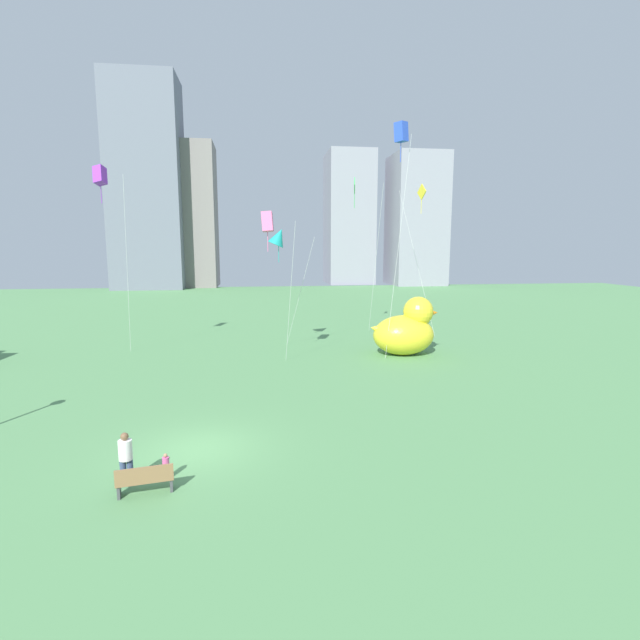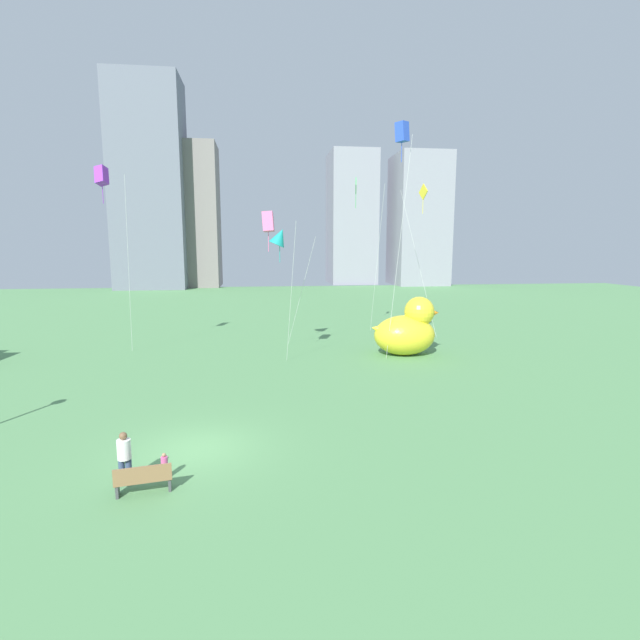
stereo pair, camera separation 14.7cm
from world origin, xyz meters
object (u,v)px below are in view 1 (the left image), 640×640
at_px(person_adult, 126,456).
at_px(kite_yellow, 421,199).
at_px(kite_purple, 100,177).
at_px(giant_inflatable_duck, 406,330).
at_px(kite_green, 356,193).
at_px(kite_pink, 268,222).
at_px(park_bench, 145,479).
at_px(person_child, 166,465).
at_px(kite_blue, 401,134).
at_px(kite_teal, 279,237).

distance_m(person_adult, kite_yellow, 30.81).
height_order(person_adult, kite_purple, kite_purple).
height_order(giant_inflatable_duck, kite_yellow, kite_yellow).
xyz_separation_m(kite_green, kite_pink, (-7.16, -9.61, -2.76)).
distance_m(park_bench, kite_pink, 16.98).
distance_m(person_child, kite_blue, 22.39).
height_order(kite_purple, kite_pink, kite_purple).
height_order(person_adult, kite_pink, kite_pink).
height_order(kite_blue, kite_teal, kite_blue).
bearing_deg(person_child, kite_blue, 50.82).
xyz_separation_m(kite_purple, kite_teal, (10.99, 0.23, -3.66)).
bearing_deg(giant_inflatable_duck, kite_blue, -124.50).
distance_m(person_adult, kite_blue, 22.84).
height_order(kite_purple, kite_green, kite_green).
bearing_deg(kite_yellow, giant_inflatable_duck, -114.18).
distance_m(kite_purple, kite_green, 18.20).
height_order(person_adult, giant_inflatable_duck, giant_inflatable_duck).
bearing_deg(person_child, kite_teal, 76.34).
bearing_deg(kite_teal, park_bench, -104.31).
height_order(person_child, kite_green, kite_green).
bearing_deg(person_child, kite_pink, 75.37).
bearing_deg(kite_yellow, person_adult, -126.06).
distance_m(kite_green, kite_teal, 8.99).
distance_m(kite_purple, kite_pink, 11.35).
bearing_deg(park_bench, kite_blue, 51.44).
relative_size(person_adult, kite_yellow, 0.14).
relative_size(giant_inflatable_duck, kite_blue, 0.33).
bearing_deg(kite_green, kite_pink, -126.66).
relative_size(person_adult, kite_purple, 0.14).
bearing_deg(kite_pink, kite_teal, 79.44).
bearing_deg(person_adult, kite_pink, 71.28).
bearing_deg(park_bench, giant_inflatable_duck, 51.84).
bearing_deg(kite_yellow, kite_purple, -165.84).
relative_size(giant_inflatable_duck, kite_yellow, 0.39).
height_order(park_bench, kite_purple, kite_purple).
bearing_deg(kite_blue, park_bench, -128.56).
relative_size(person_child, giant_inflatable_duck, 0.18).
xyz_separation_m(park_bench, kite_green, (11.13, 24.04, 10.79)).
distance_m(kite_yellow, kite_pink, 16.06).
height_order(person_adult, person_child, person_adult).
bearing_deg(kite_teal, kite_blue, -28.62).
relative_size(park_bench, kite_purple, 0.14).
height_order(park_bench, person_child, park_bench).
distance_m(park_bench, kite_yellow, 31.11).
distance_m(person_child, kite_green, 27.73).
height_order(kite_blue, kite_yellow, kite_blue).
height_order(person_child, kite_blue, kite_blue).
xyz_separation_m(kite_green, kite_teal, (-6.35, -5.31, -3.50)).
height_order(person_adult, kite_yellow, kite_yellow).
height_order(person_adult, kite_green, kite_green).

